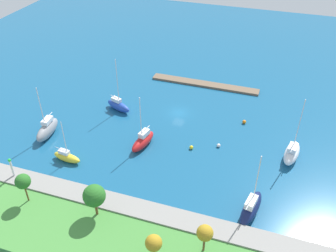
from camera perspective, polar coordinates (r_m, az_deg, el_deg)
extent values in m
plane|color=#19567F|center=(81.72, 1.69, 2.07)|extent=(160.00, 160.00, 0.00)
cube|color=brown|center=(93.00, 5.77, 6.55)|extent=(27.19, 2.70, 0.52)
cube|color=gray|center=(59.86, -7.01, -12.50)|extent=(66.97, 3.75, 1.55)
cube|color=#478C3D|center=(56.54, -9.67, -16.92)|extent=(47.75, 13.44, 1.29)
cylinder|color=silver|center=(67.80, -23.25, -6.12)|extent=(0.36, 0.36, 3.20)
sphere|color=green|center=(66.68, -23.62, -4.92)|extent=(0.56, 0.56, 0.56)
cylinder|color=brown|center=(52.15, -2.22, -19.11)|extent=(0.28, 0.28, 2.44)
sphere|color=#AD841E|center=(50.60, -2.27, -17.85)|extent=(2.33, 2.33, 2.33)
cylinder|color=brown|center=(57.76, -11.20, -12.39)|extent=(0.40, 0.40, 2.97)
sphere|color=#286B23|center=(55.94, -11.50, -10.65)|extent=(3.46, 3.46, 3.46)
cylinder|color=brown|center=(62.61, -21.32, -9.71)|extent=(0.26, 0.26, 3.46)
sphere|color=#286B23|center=(60.98, -21.81, -8.06)|extent=(2.44, 2.44, 2.44)
cylinder|color=brown|center=(52.79, 5.66, -17.83)|extent=(0.31, 0.31, 3.03)
sphere|color=#AD841E|center=(51.04, 5.81, -16.34)|extent=(2.31, 2.31, 2.31)
ellipsoid|color=gray|center=(77.92, -18.39, -0.56)|extent=(2.87, 7.71, 2.90)
cube|color=silver|center=(77.29, -18.43, 0.82)|extent=(1.58, 2.82, 0.85)
cylinder|color=silver|center=(74.61, -19.33, 2.83)|extent=(0.18, 0.18, 8.53)
cylinder|color=silver|center=(77.43, -18.28, 1.43)|extent=(0.40, 3.25, 0.14)
ellipsoid|color=#141E4C|center=(59.80, 12.87, -12.46)|extent=(3.76, 8.01, 2.89)
cube|color=silver|center=(57.96, 12.91, -11.56)|extent=(1.87, 2.99, 1.05)
cylinder|color=silver|center=(55.91, 13.79, -8.12)|extent=(0.19, 0.19, 8.94)
cylinder|color=silver|center=(56.98, 12.74, -11.57)|extent=(0.88, 3.42, 0.15)
ellipsoid|color=white|center=(72.13, 18.82, -4.05)|extent=(3.68, 7.43, 2.61)
cube|color=silver|center=(70.65, 18.98, -3.24)|extent=(1.92, 2.78, 0.83)
cylinder|color=silver|center=(68.72, 19.89, 0.27)|extent=(0.17, 0.17, 10.26)
cylinder|color=silver|center=(69.77, 18.95, -3.18)|extent=(0.67, 3.18, 0.14)
ellipsoid|color=red|center=(71.55, -3.97, -2.43)|extent=(3.47, 7.24, 2.24)
cube|color=silver|center=(70.93, -3.77, -1.17)|extent=(1.74, 2.71, 0.99)
cylinder|color=silver|center=(67.98, -4.32, 1.19)|extent=(0.17, 0.17, 9.11)
cylinder|color=silver|center=(70.92, -3.54, -0.51)|extent=(0.73, 2.89, 0.13)
ellipsoid|color=#2347B2|center=(82.90, -7.77, 3.13)|extent=(6.80, 4.06, 2.12)
cube|color=silver|center=(82.47, -8.10, 4.11)|extent=(2.61, 1.88, 0.82)
cylinder|color=silver|center=(79.53, -7.96, 6.88)|extent=(0.16, 0.16, 10.48)
cylinder|color=silver|center=(82.48, -8.36, 4.55)|extent=(2.51, 1.04, 0.13)
ellipsoid|color=yellow|center=(70.70, -15.56, -4.76)|extent=(5.87, 2.27, 1.63)
cube|color=silver|center=(70.23, -16.00, -3.92)|extent=(2.15, 1.22, 0.72)
cylinder|color=silver|center=(67.83, -15.96, -1.93)|extent=(0.14, 0.14, 7.34)
cylinder|color=silver|center=(70.23, -16.42, -3.47)|extent=(2.60, 0.37, 0.11)
sphere|color=orange|center=(79.76, 11.86, 0.64)|extent=(0.82, 0.82, 0.82)
sphere|color=white|center=(72.31, 7.95, -3.03)|extent=(0.73, 0.73, 0.73)
sphere|color=yellow|center=(71.26, 3.68, -3.36)|extent=(0.76, 0.76, 0.76)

